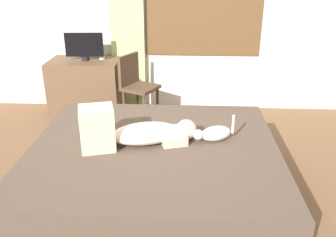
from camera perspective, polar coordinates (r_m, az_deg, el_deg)
The scene contains 10 objects.
ground_plane at distance 3.20m, azimuth -4.05°, elevation -12.83°, with size 16.00×16.00×0.00m, color brown.
back_wall_with_window at distance 4.91m, azimuth -1.02°, elevation 18.17°, with size 6.40×0.14×2.90m.
bed at distance 3.06m, azimuth -2.09°, elevation -8.67°, with size 2.04×1.88×0.53m.
person_lying at distance 2.90m, azimuth -5.45°, elevation -2.03°, with size 0.94×0.47×0.34m.
cat at distance 2.99m, azimuth 7.24°, elevation -2.36°, with size 0.34×0.19×0.21m.
desk at distance 4.91m, azimuth -12.74°, elevation 4.75°, with size 0.90×0.56×0.74m.
tv_monitor at distance 4.77m, azimuth -13.06°, elevation 11.05°, with size 0.48×0.10×0.35m.
cup at distance 4.82m, azimuth -10.40°, elevation 9.67°, with size 0.07×0.07×0.08m, color white.
chair_by_desk at distance 4.54m, azimuth -5.12°, elevation 5.57°, with size 0.51×0.51×0.86m.
curtain_left at distance 4.87m, azimuth -6.48°, elevation 15.34°, with size 0.44×0.06×2.45m, color #ADCC75.
Camera 1 is at (0.35, -2.56, 1.88)m, focal length 38.68 mm.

